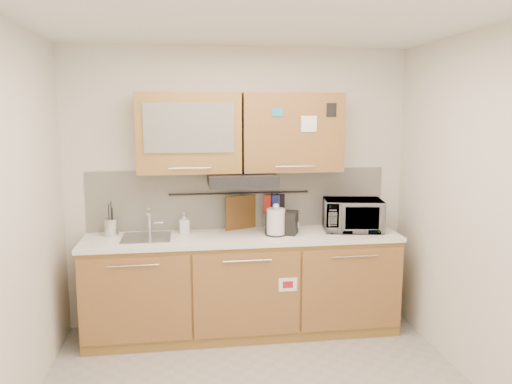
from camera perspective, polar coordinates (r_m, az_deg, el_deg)
name	(u,v)px	position (r m, az deg, el deg)	size (l,w,h in m)	color
ceiling	(264,15)	(3.23, 0.96, 19.57)	(3.20, 3.20, 0.00)	white
wall_back	(239,188)	(4.72, -1.96, 0.45)	(3.20, 3.20, 0.00)	silver
wall_left	(4,231)	(3.40, -26.87, -4.02)	(3.00, 3.00, 0.00)	silver
wall_right	(490,216)	(3.84, 25.21, -2.47)	(3.00, 3.00, 0.00)	silver
base_cabinet	(243,290)	(4.65, -1.48, -11.10)	(2.80, 0.64, 0.88)	olive
countertop	(243,237)	(4.50, -1.50, -5.20)	(2.82, 0.62, 0.04)	white
backsplash	(239,199)	(4.72, -1.94, -0.77)	(2.80, 0.02, 0.56)	silver
upper_cabinets	(240,133)	(4.49, -1.82, 6.81)	(1.82, 0.37, 0.70)	olive
range_hood	(242,179)	(4.45, -1.62, 1.49)	(0.60, 0.46, 0.10)	black
sink	(147,238)	(4.49, -12.39, -5.10)	(0.42, 0.40, 0.26)	silver
utensil_rail	(240,193)	(4.67, -1.89, -0.13)	(0.02, 0.02, 1.30)	black
utensil_crock	(112,227)	(4.63, -16.18, -3.87)	(0.15, 0.15, 0.31)	silver
kettle	(276,222)	(4.47, 2.31, -3.50)	(0.21, 0.19, 0.29)	silver
toaster	(282,222)	(4.53, 2.98, -3.44)	(0.32, 0.26, 0.21)	black
microwave	(353,215)	(4.72, 10.99, -2.60)	(0.53, 0.36, 0.29)	#999999
soap_bottle	(184,223)	(4.59, -8.21, -3.51)	(0.09, 0.09, 0.19)	#999999
cutting_board	(241,217)	(4.70, -1.67, -2.85)	(0.33, 0.02, 0.41)	brown
oven_mitt	(273,205)	(4.72, 1.93, -1.48)	(0.12, 0.03, 0.20)	navy
dark_pouch	(278,205)	(4.73, 2.48, -1.54)	(0.13, 0.04, 0.21)	black
pot_holder	(272,204)	(4.72, 1.81, -1.40)	(0.15, 0.02, 0.18)	red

